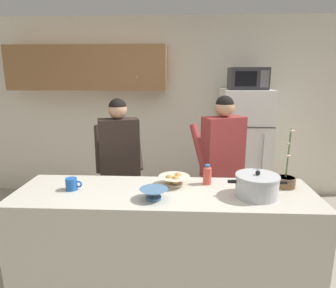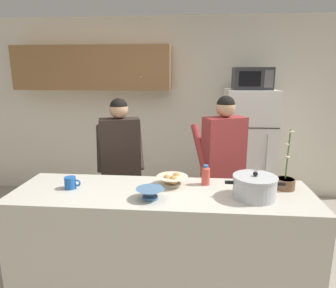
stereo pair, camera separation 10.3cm
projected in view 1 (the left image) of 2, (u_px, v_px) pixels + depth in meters
The scene contains 12 objects.
back_wall_unit at pixel (158, 101), 4.42m from camera, with size 6.00×0.48×2.60m.
kitchen_island at pixel (165, 244), 2.44m from camera, with size 2.34×0.68×0.92m, color beige.
refrigerator at pixel (243, 149), 4.11m from camera, with size 0.64×0.68×1.61m.
microwave at pixel (248, 79), 3.87m from camera, with size 0.48×0.37×0.28m.
person_near_pot at pixel (119, 157), 3.08m from camera, with size 0.56×0.51×1.58m.
person_by_sink at pixel (222, 156), 3.03m from camera, with size 0.59×0.55×1.61m.
cooking_pot at pixel (257, 186), 2.23m from camera, with size 0.43×0.32×0.20m.
coffee_mug at pixel (72, 184), 2.36m from camera, with size 0.13×0.09×0.10m.
bread_bowl at pixel (174, 180), 2.45m from camera, with size 0.26×0.26×0.10m.
empty_bowl at pixel (154, 193), 2.18m from camera, with size 0.21×0.21×0.08m.
bottle_near_edge at pixel (207, 174), 2.47m from camera, with size 0.07×0.07×0.17m.
potted_orchid at pixel (286, 180), 2.41m from camera, with size 0.15×0.15×0.49m.
Camera 1 is at (0.13, -2.18, 1.82)m, focal length 32.07 mm.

